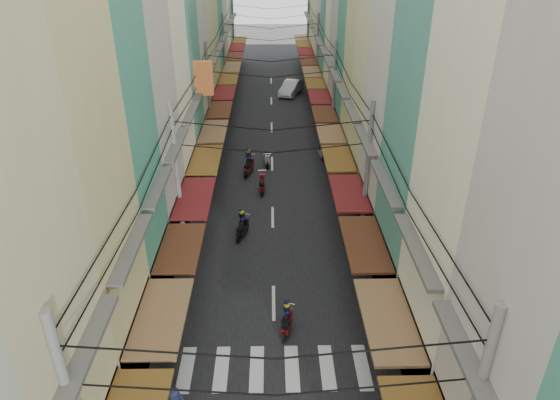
{
  "coord_description": "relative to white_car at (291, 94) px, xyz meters",
  "views": [
    {
      "loc": [
        -0.04,
        -20.32,
        15.26
      ],
      "look_at": [
        0.4,
        3.13,
        2.73
      ],
      "focal_mm": 32.0,
      "sensor_mm": 36.0,
      "label": 1
    }
  ],
  "objects": [
    {
      "name": "bicycle",
      "position": [
        4.72,
        -32.93,
        0.0
      ],
      "size": [
        1.64,
        1.05,
        1.05
      ],
      "primitive_type": "imported",
      "rotation": [
        0.0,
        0.0,
        1.91
      ],
      "color": "black",
      "rests_on": "ground"
    },
    {
      "name": "sidewalk_left",
      "position": [
        -8.61,
        -12.33,
        0.03
      ],
      "size": [
        3.0,
        80.0,
        0.06
      ],
      "primitive_type": "cube",
      "color": "gray",
      "rests_on": "ground"
    },
    {
      "name": "pedestrians",
      "position": [
        -6.24,
        -29.43,
        1.04
      ],
      "size": [
        13.11,
        24.46,
        2.25
      ],
      "color": "#271E28",
      "rests_on": "ground"
    },
    {
      "name": "parked_scooters",
      "position": [
        2.53,
        -36.78,
        0.45
      ],
      "size": [
        12.61,
        15.39,
        1.02
      ],
      "color": "black",
      "rests_on": "ground"
    },
    {
      "name": "building_row_left",
      "position": [
        -10.03,
        -15.77,
        9.78
      ],
      "size": [
        7.8,
        67.67,
        23.7
      ],
      "color": "beige",
      "rests_on": "ground"
    },
    {
      "name": "market_umbrella",
      "position": [
        4.23,
        -36.52,
        1.92
      ],
      "size": [
        2.07,
        2.07,
        2.18
      ],
      "color": "#B2B2B7",
      "rests_on": "ground"
    },
    {
      "name": "road",
      "position": [
        -2.11,
        -12.33,
        0.01
      ],
      "size": [
        10.0,
        80.0,
        0.02
      ],
      "primitive_type": "cube",
      "color": "black",
      "rests_on": "ground"
    },
    {
      "name": "white_car",
      "position": [
        0.0,
        0.0,
        0.0
      ],
      "size": [
        5.54,
        3.64,
        1.82
      ],
      "primitive_type": "imported",
      "rotation": [
        0.0,
        0.0,
        -0.34
      ],
      "color": "white",
      "rests_on": "ground"
    },
    {
      "name": "traffic_sign",
      "position": [
        3.08,
        -33.53,
        1.98
      ],
      "size": [
        0.1,
        0.6,
        2.74
      ],
      "color": "gray",
      "rests_on": "ground"
    },
    {
      "name": "sidewalk_right",
      "position": [
        4.39,
        -12.33,
        0.03
      ],
      "size": [
        3.0,
        80.0,
        0.06
      ],
      "primitive_type": "cube",
      "color": "gray",
      "rests_on": "ground"
    },
    {
      "name": "building_row_right",
      "position": [
        5.81,
        -15.89,
        9.41
      ],
      "size": [
        7.8,
        68.98,
        22.59
      ],
      "color": "#429177",
      "rests_on": "ground"
    },
    {
      "name": "utility_poles",
      "position": [
        -2.11,
        -17.32,
        6.59
      ],
      "size": [
        10.2,
        66.13,
        8.2
      ],
      "color": "gray",
      "rests_on": "ground"
    },
    {
      "name": "ground",
      "position": [
        -2.11,
        -32.33,
        0.0
      ],
      "size": [
        160.0,
        160.0,
        0.0
      ],
      "primitive_type": "plane",
      "color": "slate",
      "rests_on": "ground"
    },
    {
      "name": "moving_scooters",
      "position": [
        -2.66,
        -24.4,
        0.55
      ],
      "size": [
        5.96,
        20.68,
        2.01
      ],
      "color": "black",
      "rests_on": "ground"
    },
    {
      "name": "crosswalk",
      "position": [
        -2.11,
        -38.33,
        0.03
      ],
      "size": [
        7.55,
        2.4,
        0.01
      ],
      "color": "silver",
      "rests_on": "ground"
    }
  ]
}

